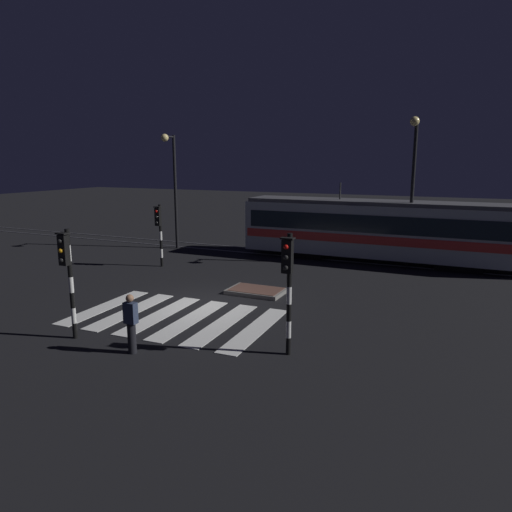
{
  "coord_description": "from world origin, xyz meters",
  "views": [
    {
      "loc": [
        8.94,
        -14.62,
        5.33
      ],
      "look_at": [
        0.99,
        2.95,
        1.4
      ],
      "focal_mm": 33.05,
      "sensor_mm": 36.0,
      "label": 1
    }
  ],
  "objects_px": {
    "street_lamp_trackside_left": "(172,177)",
    "traffic_light_corner_near_right": "(288,277)",
    "street_lamp_trackside_right": "(413,175)",
    "pedestrian_waiting_at_kerb": "(131,323)",
    "traffic_light_corner_far_left": "(159,226)",
    "traffic_light_kerb_mid_left": "(67,268)",
    "tram": "(379,229)"
  },
  "relations": [
    {
      "from": "street_lamp_trackside_left",
      "to": "traffic_light_corner_near_right",
      "type": "bearing_deg",
      "value": -45.7
    },
    {
      "from": "street_lamp_trackside_right",
      "to": "pedestrian_waiting_at_kerb",
      "type": "xyz_separation_m",
      "value": [
        -5.67,
        -14.53,
        -3.76
      ]
    },
    {
      "from": "traffic_light_corner_near_right",
      "to": "street_lamp_trackside_left",
      "type": "height_order",
      "value": "street_lamp_trackside_left"
    },
    {
      "from": "traffic_light_corner_near_right",
      "to": "traffic_light_corner_far_left",
      "type": "height_order",
      "value": "traffic_light_corner_near_right"
    },
    {
      "from": "traffic_light_kerb_mid_left",
      "to": "street_lamp_trackside_right",
      "type": "height_order",
      "value": "street_lamp_trackside_right"
    },
    {
      "from": "traffic_light_kerb_mid_left",
      "to": "tram",
      "type": "bearing_deg",
      "value": 67.04
    },
    {
      "from": "pedestrian_waiting_at_kerb",
      "to": "tram",
      "type": "bearing_deg",
      "value": 74.98
    },
    {
      "from": "street_lamp_trackside_left",
      "to": "pedestrian_waiting_at_kerb",
      "type": "relative_size",
      "value": 3.98
    },
    {
      "from": "traffic_light_corner_near_right",
      "to": "tram",
      "type": "distance_m",
      "value": 13.63
    },
    {
      "from": "tram",
      "to": "pedestrian_waiting_at_kerb",
      "type": "xyz_separation_m",
      "value": [
        -4.09,
        -15.25,
        -0.87
      ]
    },
    {
      "from": "street_lamp_trackside_right",
      "to": "tram",
      "type": "xyz_separation_m",
      "value": [
        -1.58,
        0.71,
        -2.89
      ]
    },
    {
      "from": "street_lamp_trackside_right",
      "to": "traffic_light_corner_near_right",
      "type": "bearing_deg",
      "value": -97.25
    },
    {
      "from": "traffic_light_kerb_mid_left",
      "to": "pedestrian_waiting_at_kerb",
      "type": "height_order",
      "value": "traffic_light_kerb_mid_left"
    },
    {
      "from": "traffic_light_kerb_mid_left",
      "to": "traffic_light_corner_far_left",
      "type": "distance_m",
      "value": 9.94
    },
    {
      "from": "street_lamp_trackside_right",
      "to": "pedestrian_waiting_at_kerb",
      "type": "distance_m",
      "value": 16.05
    },
    {
      "from": "tram",
      "to": "traffic_light_corner_near_right",
      "type": "bearing_deg",
      "value": -90.24
    },
    {
      "from": "pedestrian_waiting_at_kerb",
      "to": "street_lamp_trackside_left",
      "type": "bearing_deg",
      "value": 119.71
    },
    {
      "from": "traffic_light_corner_far_left",
      "to": "tram",
      "type": "distance_m",
      "value": 11.46
    },
    {
      "from": "traffic_light_corner_far_left",
      "to": "street_lamp_trackside_left",
      "type": "distance_m",
      "value": 5.43
    },
    {
      "from": "traffic_light_kerb_mid_left",
      "to": "pedestrian_waiting_at_kerb",
      "type": "xyz_separation_m",
      "value": [
        2.33,
        -0.1,
        -1.34
      ]
    },
    {
      "from": "tram",
      "to": "pedestrian_waiting_at_kerb",
      "type": "height_order",
      "value": "tram"
    },
    {
      "from": "traffic_light_corner_near_right",
      "to": "traffic_light_corner_far_left",
      "type": "xyz_separation_m",
      "value": [
        -9.81,
        7.8,
        -0.17
      ]
    },
    {
      "from": "street_lamp_trackside_left",
      "to": "pedestrian_waiting_at_kerb",
      "type": "height_order",
      "value": "street_lamp_trackside_left"
    },
    {
      "from": "traffic_light_kerb_mid_left",
      "to": "street_lamp_trackside_right",
      "type": "bearing_deg",
      "value": 61.0
    },
    {
      "from": "traffic_light_corner_near_right",
      "to": "street_lamp_trackside_left",
      "type": "bearing_deg",
      "value": 134.3
    },
    {
      "from": "traffic_light_corner_far_left",
      "to": "pedestrian_waiting_at_kerb",
      "type": "bearing_deg",
      "value": -58.5
    },
    {
      "from": "street_lamp_trackside_left",
      "to": "traffic_light_corner_far_left",
      "type": "bearing_deg",
      "value": -64.32
    },
    {
      "from": "traffic_light_corner_far_left",
      "to": "pedestrian_waiting_at_kerb",
      "type": "relative_size",
      "value": 1.85
    },
    {
      "from": "traffic_light_corner_near_right",
      "to": "pedestrian_waiting_at_kerb",
      "type": "xyz_separation_m",
      "value": [
        -4.03,
        -1.63,
        -1.38
      ]
    },
    {
      "from": "traffic_light_corner_far_left",
      "to": "pedestrian_waiting_at_kerb",
      "type": "xyz_separation_m",
      "value": [
        5.78,
        -9.43,
        -1.21
      ]
    },
    {
      "from": "traffic_light_corner_far_left",
      "to": "tram",
      "type": "relative_size",
      "value": 0.22
    },
    {
      "from": "traffic_light_kerb_mid_left",
      "to": "traffic_light_corner_near_right",
      "type": "bearing_deg",
      "value": 13.51
    }
  ]
}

